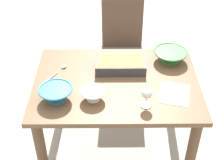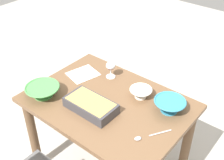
# 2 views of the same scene
# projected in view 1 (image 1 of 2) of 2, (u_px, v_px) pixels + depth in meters

# --- Properties ---
(ground_plane) EXTENTS (8.00, 8.00, 0.00)m
(ground_plane) POSITION_uv_depth(u_px,v_px,m) (116.00, 153.00, 2.70)
(ground_plane) COLOR #B2ADA3
(dining_table) EXTENTS (1.12, 0.81, 0.74)m
(dining_table) POSITION_uv_depth(u_px,v_px,m) (116.00, 96.00, 2.33)
(dining_table) COLOR brown
(dining_table) RESTS_ON ground_plane
(chair) EXTENTS (0.39, 0.45, 0.93)m
(chair) POSITION_uv_depth(u_px,v_px,m) (122.00, 50.00, 3.01)
(chair) COLOR #595959
(chair) RESTS_ON ground_plane
(wine_glass) EXTENTS (0.07, 0.07, 0.13)m
(wine_glass) POSITION_uv_depth(u_px,v_px,m) (147.00, 94.00, 2.00)
(wine_glass) COLOR white
(wine_glass) RESTS_ON dining_table
(casserole_dish) EXTENTS (0.35, 0.19, 0.07)m
(casserole_dish) POSITION_uv_depth(u_px,v_px,m) (120.00, 64.00, 2.33)
(casserole_dish) COLOR #38383D
(casserole_dish) RESTS_ON dining_table
(mixing_bowl) EXTENTS (0.16, 0.16, 0.07)m
(mixing_bowl) POSITION_uv_depth(u_px,v_px,m) (93.00, 94.00, 2.08)
(mixing_bowl) COLOR white
(mixing_bowl) RESTS_ON dining_table
(small_bowl) EXTENTS (0.21, 0.21, 0.09)m
(small_bowl) POSITION_uv_depth(u_px,v_px,m) (56.00, 93.00, 2.07)
(small_bowl) COLOR teal
(small_bowl) RESTS_ON dining_table
(serving_bowl) EXTENTS (0.25, 0.25, 0.08)m
(serving_bowl) POSITION_uv_depth(u_px,v_px,m) (170.00, 55.00, 2.42)
(serving_bowl) COLOR #4C994C
(serving_bowl) RESTS_ON dining_table
(serving_spoon) EXTENTS (0.14, 0.22, 0.01)m
(serving_spoon) POSITION_uv_depth(u_px,v_px,m) (60.00, 70.00, 2.34)
(serving_spoon) COLOR silver
(serving_spoon) RESTS_ON dining_table
(napkin) EXTENTS (0.24, 0.26, 0.00)m
(napkin) POSITION_uv_depth(u_px,v_px,m) (174.00, 94.00, 2.14)
(napkin) COLOR white
(napkin) RESTS_ON dining_table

